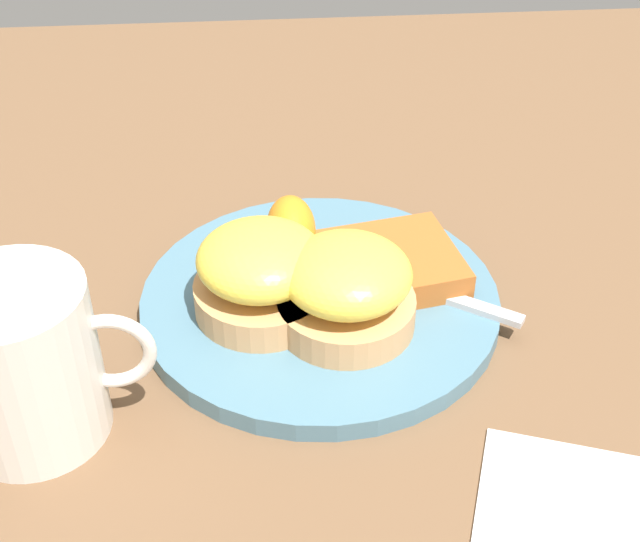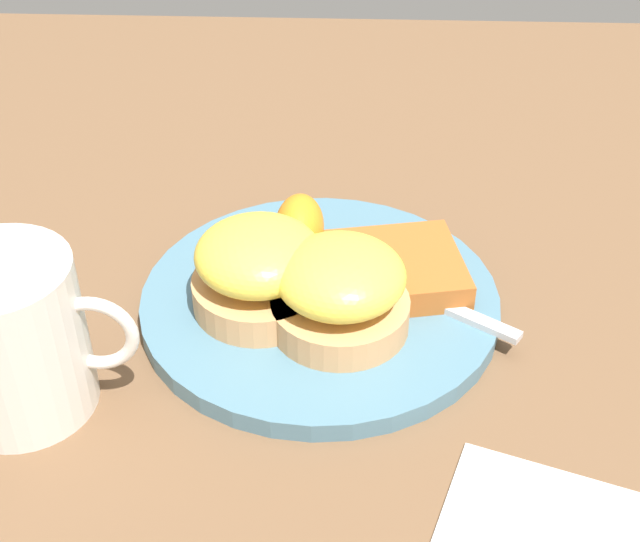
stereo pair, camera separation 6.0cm
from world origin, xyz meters
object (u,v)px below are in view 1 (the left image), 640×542
object	(u,v)px
sandwich_benedict_left	(261,274)
hashbrown_patty	(391,264)
orange_wedge	(291,229)
cup	(24,363)
fork	(362,269)
sandwich_benedict_right	(346,289)

from	to	relation	value
sandwich_benedict_left	hashbrown_patty	world-z (taller)	sandwich_benedict_left
orange_wedge	cup	bearing A→B (deg)	-137.51
sandwich_benedict_left	fork	bearing A→B (deg)	26.02
orange_wedge	sandwich_benedict_right	bearing A→B (deg)	-69.24
sandwich_benedict_right	fork	bearing A→B (deg)	72.50
cup	orange_wedge	bearing A→B (deg)	42.49
sandwich_benedict_left	orange_wedge	world-z (taller)	sandwich_benedict_left
fork	orange_wedge	bearing A→B (deg)	150.87
orange_wedge	fork	distance (m)	0.06
sandwich_benedict_right	fork	size ratio (longest dim) A/B	0.50
fork	cup	distance (m)	0.25
hashbrown_patty	sandwich_benedict_right	bearing A→B (deg)	-126.27
hashbrown_patty	fork	distance (m)	0.02
hashbrown_patty	fork	xyz separation A→B (m)	(-0.02, 0.01, -0.01)
sandwich_benedict_left	sandwich_benedict_right	distance (m)	0.06
sandwich_benedict_left	cup	distance (m)	0.16
sandwich_benedict_left	cup	size ratio (longest dim) A/B	0.75
orange_wedge	cup	distance (m)	0.22
fork	cup	xyz separation A→B (m)	(-0.21, -0.12, 0.04)
orange_wedge	fork	xyz separation A→B (m)	(0.05, -0.03, -0.02)
sandwich_benedict_right	hashbrown_patty	world-z (taller)	sandwich_benedict_right
sandwich_benedict_right	orange_wedge	distance (m)	0.09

